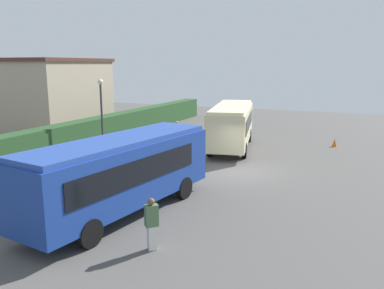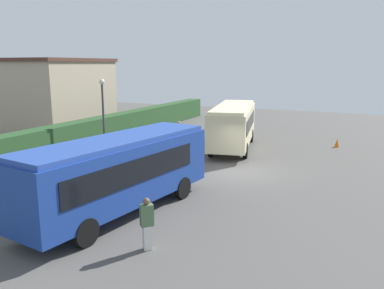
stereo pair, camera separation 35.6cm
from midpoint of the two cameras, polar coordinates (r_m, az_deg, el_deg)
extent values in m
plane|color=#514F4C|center=(22.43, 6.29, -4.05)|extent=(64.00, 64.00, 0.00)
cube|color=navy|center=(16.14, -10.82, -3.97)|extent=(9.54, 3.79, 2.40)
cube|color=#2747A0|center=(15.85, -11.00, 0.56)|extent=(9.24, 3.55, 0.20)
cube|color=black|center=(16.72, -14.71, -2.59)|extent=(7.17, 1.09, 0.96)
cube|color=black|center=(15.05, -8.13, -3.88)|extent=(7.17, 1.09, 0.96)
cube|color=black|center=(19.64, -1.65, -0.12)|extent=(0.33, 2.01, 1.01)
cube|color=silver|center=(19.50, -1.66, 1.98)|extent=(0.24, 1.35, 0.28)
cylinder|color=black|center=(19.28, -7.37, -5.14)|extent=(1.03, 0.42, 1.00)
cylinder|color=black|center=(17.99, -1.74, -6.28)|extent=(1.03, 0.42, 1.00)
cylinder|color=black|center=(15.52, -21.11, -10.05)|extent=(1.03, 0.42, 1.00)
cylinder|color=black|center=(13.88, -15.31, -12.26)|extent=(1.03, 0.42, 1.00)
sphere|color=silver|center=(20.28, -3.20, -3.05)|extent=(0.22, 0.22, 0.22)
sphere|color=silver|center=(19.56, 0.06, -3.59)|extent=(0.22, 0.22, 0.22)
cube|color=beige|center=(28.40, 5.39, 2.87)|extent=(9.34, 4.32, 2.38)
cube|color=#F8E8B2|center=(28.24, 5.44, 5.46)|extent=(9.04, 4.07, 0.20)
cube|color=black|center=(28.22, 2.81, 3.44)|extent=(6.89, 1.52, 0.95)
cube|color=black|center=(27.97, 7.90, 3.27)|extent=(6.89, 1.52, 0.95)
cube|color=black|center=(32.83, 6.24, 4.53)|extent=(0.47, 1.99, 1.00)
cube|color=silver|center=(32.75, 6.27, 5.79)|extent=(0.33, 1.34, 0.28)
cylinder|color=black|center=(31.48, 3.83, 1.46)|extent=(1.04, 0.48, 1.00)
cylinder|color=black|center=(31.27, 7.96, 1.31)|extent=(1.04, 0.48, 1.00)
cylinder|color=black|center=(26.04, 2.21, -0.66)|extent=(1.04, 0.48, 1.00)
cylinder|color=black|center=(25.79, 7.20, -0.86)|extent=(1.04, 0.48, 1.00)
sphere|color=silver|center=(33.07, 5.02, 2.63)|extent=(0.22, 0.22, 0.22)
sphere|color=silver|center=(32.95, 7.38, 2.55)|extent=(0.22, 0.22, 0.22)
cube|color=silver|center=(13.38, -6.60, -13.26)|extent=(0.36, 0.36, 0.83)
cube|color=#4C6B47|center=(13.07, -6.68, -10.17)|extent=(0.48, 0.48, 0.72)
sphere|color=brown|center=(12.90, -6.73, -8.21)|extent=(0.23, 0.23, 0.23)
cube|color=black|center=(27.00, -0.58, -0.37)|extent=(0.38, 0.37, 0.85)
cube|color=silver|center=(26.85, -0.58, 1.31)|extent=(0.53, 0.48, 0.75)
sphere|color=tan|center=(26.76, -0.58, 2.34)|extent=(0.24, 0.24, 0.24)
cube|color=maroon|center=(29.94, -2.51, 0.79)|extent=(0.30, 0.24, 0.84)
cube|color=maroon|center=(29.80, -2.52, 2.27)|extent=(0.47, 0.27, 0.73)
sphere|color=tan|center=(29.73, -2.53, 3.19)|extent=(0.23, 0.23, 0.23)
cube|color=#264825|center=(28.40, -18.51, 0.78)|extent=(44.00, 1.39, 1.98)
cube|color=tan|center=(37.36, -19.59, 6.44)|extent=(8.53, 6.75, 6.21)
cube|color=#4C2D23|center=(37.25, -19.93, 11.43)|extent=(8.88, 7.02, 0.30)
cone|color=orange|center=(30.97, 19.63, 0.26)|extent=(0.36, 0.36, 0.60)
cylinder|color=#38383D|center=(27.58, -13.27, 3.60)|extent=(0.14, 0.14, 4.67)
sphere|color=beige|center=(27.36, -13.52, 8.82)|extent=(0.36, 0.36, 0.36)
camera|label=1|loc=(0.18, -90.46, -0.09)|focal=36.83mm
camera|label=2|loc=(0.18, 89.54, 0.09)|focal=36.83mm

